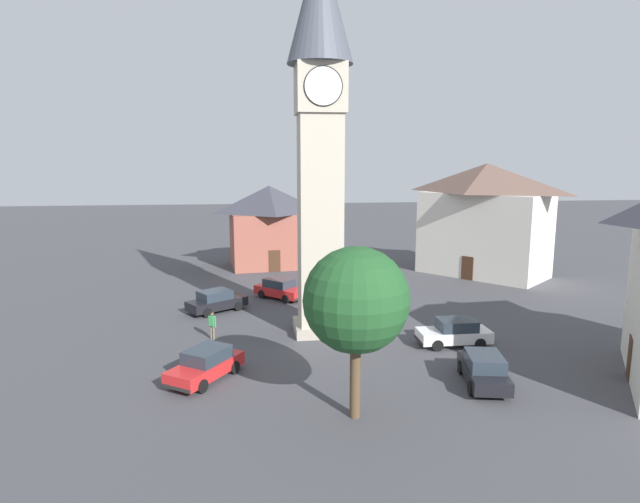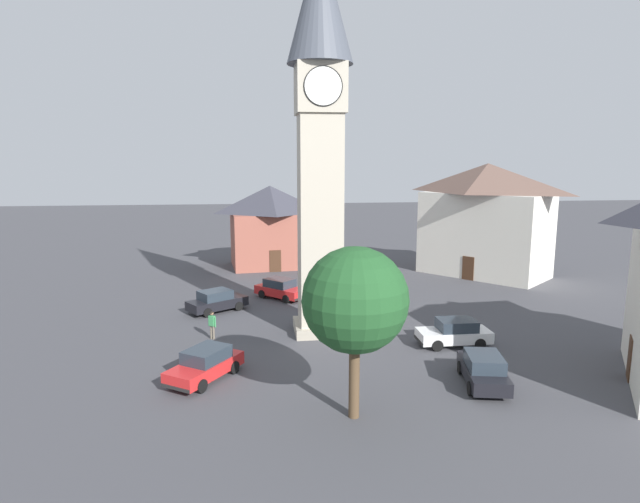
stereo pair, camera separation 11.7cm
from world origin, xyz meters
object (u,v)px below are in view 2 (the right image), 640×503
at_px(car_blue_kerb, 483,369).
at_px(building_corner_back, 485,219).
at_px(car_black_far, 454,332).
at_px(building_shop_left, 270,225).
at_px(car_white_side, 217,301).
at_px(pedestrian, 212,323).
at_px(clock_tower, 320,108).
at_px(tree, 355,301).
at_px(car_silver_kerb, 281,289).
at_px(car_green_alley, 342,277).
at_px(car_red_corner, 205,364).

distance_m(car_blue_kerb, building_corner_back, 25.90).
height_order(car_blue_kerb, car_black_far, same).
distance_m(building_shop_left, building_corner_back, 20.51).
xyz_separation_m(building_shop_left, building_corner_back, (19.41, -6.54, 1.10)).
height_order(car_blue_kerb, car_white_side, same).
bearing_deg(pedestrian, building_corner_back, 32.75).
height_order(clock_tower, building_shop_left, clock_tower).
distance_m(clock_tower, car_blue_kerb, 16.77).
xyz_separation_m(car_blue_kerb, tree, (-6.63, -2.36, 4.20)).
height_order(clock_tower, building_corner_back, clock_tower).
distance_m(car_silver_kerb, car_white_side, 5.51).
height_order(car_green_alley, pedestrian, pedestrian).
xyz_separation_m(tree, building_corner_back, (17.02, 25.66, 0.25)).
distance_m(car_silver_kerb, car_green_alley, 6.31).
distance_m(car_silver_kerb, car_red_corner, 15.38).
xyz_separation_m(clock_tower, building_shop_left, (-2.36, 21.13, -9.35)).
relative_size(car_blue_kerb, building_corner_back, 0.35).
relative_size(clock_tower, car_black_far, 5.54).
xyz_separation_m(clock_tower, building_corner_back, (17.05, 14.60, -8.25)).
bearing_deg(car_red_corner, pedestrian, 91.19).
distance_m(car_black_far, tree, 11.41).
height_order(clock_tower, car_green_alley, clock_tower).
bearing_deg(car_silver_kerb, car_red_corner, -106.50).
bearing_deg(car_silver_kerb, pedestrian, -116.91).
bearing_deg(tree, car_black_far, 46.56).
distance_m(car_silver_kerb, building_shop_left, 13.27).
bearing_deg(car_black_far, building_corner_back, 61.56).
distance_m(clock_tower, car_black_far, 15.04).
relative_size(car_black_far, car_green_alley, 0.93).
relative_size(car_silver_kerb, car_black_far, 1.00).
bearing_deg(building_shop_left, tree, -85.76).
xyz_separation_m(car_red_corner, tree, (6.41, -4.61, 4.20)).
bearing_deg(tree, clock_tower, 90.16).
distance_m(car_green_alley, building_shop_left, 11.55).
xyz_separation_m(clock_tower, car_green_alley, (3.32, 11.65, -12.70)).
bearing_deg(car_red_corner, car_green_alley, 61.81).
distance_m(car_black_far, car_green_alley, 15.54).
height_order(car_silver_kerb, tree, tree).
height_order(car_blue_kerb, building_shop_left, building_shop_left).
relative_size(car_silver_kerb, car_green_alley, 0.93).
xyz_separation_m(car_green_alley, building_shop_left, (-5.68, 9.48, 3.35)).
bearing_deg(car_blue_kerb, tree, -160.42).
height_order(car_red_corner, building_corner_back, building_corner_back).
xyz_separation_m(car_red_corner, car_green_alley, (9.70, 18.10, 0.00)).
xyz_separation_m(car_silver_kerb, building_shop_left, (-0.35, 12.84, 3.35)).
bearing_deg(clock_tower, building_shop_left, 96.37).
xyz_separation_m(car_silver_kerb, tree, (2.04, -19.36, 4.20)).
height_order(car_blue_kerb, car_silver_kerb, same).
relative_size(car_red_corner, car_white_side, 1.00).
height_order(car_silver_kerb, car_black_far, same).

